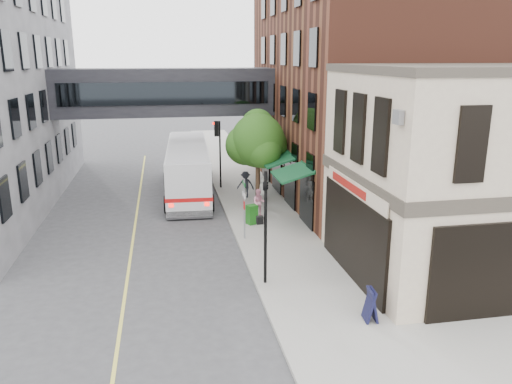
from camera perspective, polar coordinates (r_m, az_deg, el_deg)
name	(u,v)px	position (r m, az deg, el deg)	size (l,w,h in m)	color
ground	(265,311)	(18.24, 1.09, -13.46)	(120.00, 120.00, 0.00)	#38383A
sidewalk_main	(252,199)	(31.35, -0.50, -0.82)	(4.00, 60.00, 0.15)	gray
corner_building	(474,173)	(21.96, 23.61, 2.01)	(10.19, 8.12, 8.45)	tan
brick_building	(371,85)	(33.44, 13.04, 11.85)	(13.76, 18.00, 14.00)	#54271A
skyway_bridge	(165,92)	(33.73, -10.31, 11.19)	(14.00, 3.18, 3.00)	black
traffic_signal_near	(265,214)	(18.93, 1.00, -2.52)	(0.44, 0.22, 4.60)	black
traffic_signal_far	(218,141)	(33.29, -4.39, 5.85)	(0.53, 0.28, 4.50)	black
street_sign_pole	(244,203)	(23.94, -1.35, -1.31)	(0.08, 0.75, 3.00)	gray
street_tree	(257,141)	(29.78, 0.12, 5.89)	(3.80, 3.20, 5.60)	#382619
lane_marking	(135,228)	(27.16, -13.70, -3.99)	(0.12, 40.00, 0.01)	#D8CC4C
bus	(188,167)	(32.96, -7.78, 2.89)	(3.31, 11.89, 3.17)	silver
pedestrian_a	(263,191)	(29.92, 0.84, 0.11)	(0.58, 0.38, 1.58)	beige
pedestrian_b	(259,203)	(27.57, 0.36, -1.24)	(0.76, 0.59, 1.56)	pink
pedestrian_c	(246,184)	(31.28, -1.20, 0.87)	(1.08, 0.62, 1.67)	black
newspaper_box	(252,214)	(26.41, -0.48, -2.59)	(0.52, 0.46, 1.03)	#175B14
sandwich_board	(371,305)	(17.56, 12.98, -12.44)	(0.41, 0.64, 1.13)	black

